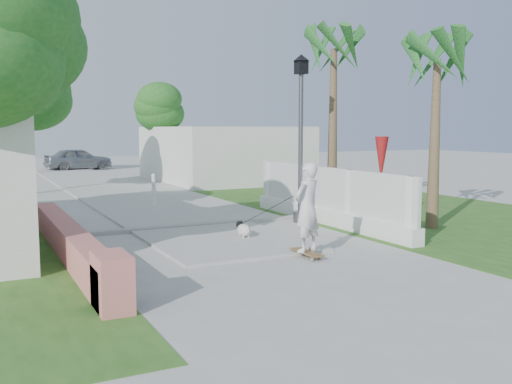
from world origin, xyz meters
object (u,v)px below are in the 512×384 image
patio_umbrella (381,160)px  dog (243,229)px  parked_car (79,159)px  bollard (154,190)px  street_lamp (301,132)px  skateboarder (296,209)px

patio_umbrella → dog: size_ratio=3.76×
patio_umbrella → parked_car: 24.39m
patio_umbrella → parked_car: size_ratio=0.58×
parked_car → dog: bearing=172.0°
bollard → patio_umbrella: (4.60, -5.50, 1.10)m
bollard → parked_car: bearing=87.6°
street_lamp → parked_car: (-1.93, 23.07, -1.75)m
patio_umbrella → dog: bearing=-173.8°
bollard → skateboarder: size_ratio=0.38×
street_lamp → dog: street_lamp is taller
street_lamp → bollard: street_lamp is taller
street_lamp → skateboarder: 4.27m
bollard → parked_car: 18.58m
patio_umbrella → street_lamp: bearing=152.2°
street_lamp → dog: bearing=-148.4°
parked_car → street_lamp: bearing=177.9°
street_lamp → patio_umbrella: size_ratio=1.93×
patio_umbrella → dog: 4.55m
skateboarder → dog: size_ratio=4.68×
bollard → skateboarder: 7.92m
skateboarder → parked_car: bearing=-111.4°
dog → skateboarder: bearing=-82.7°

